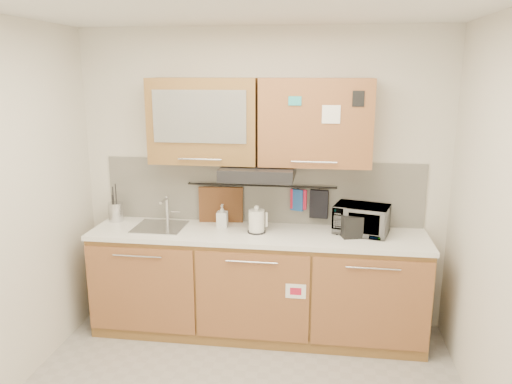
% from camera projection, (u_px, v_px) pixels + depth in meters
% --- Properties ---
extents(ceiling, '(3.20, 3.20, 0.00)m').
position_uv_depth(ceiling, '(227.00, 0.00, 2.64)').
color(ceiling, white).
rests_on(ceiling, wall_back).
extents(wall_back, '(3.20, 0.00, 3.20)m').
position_uv_depth(wall_back, '(262.00, 180.00, 4.39)').
color(wall_back, silver).
rests_on(wall_back, ground).
extents(base_cabinet, '(2.80, 0.64, 0.88)m').
position_uv_depth(base_cabinet, '(257.00, 289.00, 4.30)').
color(base_cabinet, olive).
rests_on(base_cabinet, floor).
extents(countertop, '(2.82, 0.62, 0.04)m').
position_uv_depth(countertop, '(257.00, 234.00, 4.18)').
color(countertop, white).
rests_on(countertop, base_cabinet).
extents(backsplash, '(2.80, 0.02, 0.56)m').
position_uv_depth(backsplash, '(262.00, 191.00, 4.40)').
color(backsplash, silver).
rests_on(backsplash, countertop).
extents(upper_cabinets, '(1.82, 0.37, 0.70)m').
position_uv_depth(upper_cabinets, '(259.00, 121.00, 4.09)').
color(upper_cabinets, olive).
rests_on(upper_cabinets, wall_back).
extents(range_hood, '(0.60, 0.46, 0.10)m').
position_uv_depth(range_hood, '(258.00, 172.00, 4.12)').
color(range_hood, black).
rests_on(range_hood, upper_cabinets).
extents(sink, '(0.42, 0.40, 0.26)m').
position_uv_depth(sink, '(160.00, 227.00, 4.31)').
color(sink, silver).
rests_on(sink, countertop).
extents(utensil_rail, '(1.30, 0.02, 0.02)m').
position_uv_depth(utensil_rail, '(261.00, 186.00, 4.35)').
color(utensil_rail, black).
rests_on(utensil_rail, backsplash).
extents(utensil_crock, '(0.16, 0.16, 0.34)m').
position_uv_depth(utensil_crock, '(116.00, 212.00, 4.47)').
color(utensil_crock, silver).
rests_on(utensil_crock, countertop).
extents(kettle, '(0.18, 0.17, 0.23)m').
position_uv_depth(kettle, '(257.00, 222.00, 4.15)').
color(kettle, silver).
rests_on(kettle, countertop).
extents(toaster, '(0.27, 0.20, 0.18)m').
position_uv_depth(toaster, '(356.00, 226.00, 4.05)').
color(toaster, black).
rests_on(toaster, countertop).
extents(microwave, '(0.50, 0.40, 0.24)m').
position_uv_depth(microwave, '(361.00, 219.00, 4.12)').
color(microwave, '#999999').
rests_on(microwave, countertop).
extents(soap_bottle, '(0.09, 0.09, 0.20)m').
position_uv_depth(soap_bottle, '(222.00, 216.00, 4.30)').
color(soap_bottle, '#999999').
rests_on(soap_bottle, countertop).
extents(cutting_board, '(0.39, 0.07, 0.48)m').
position_uv_depth(cutting_board, '(221.00, 213.00, 4.44)').
color(cutting_board, brown).
rests_on(cutting_board, utensil_rail).
extents(oven_mitt, '(0.12, 0.07, 0.19)m').
position_uv_depth(oven_mitt, '(297.00, 200.00, 4.32)').
color(oven_mitt, '#1E488D').
rests_on(oven_mitt, utensil_rail).
extents(dark_pouch, '(0.16, 0.07, 0.25)m').
position_uv_depth(dark_pouch, '(319.00, 204.00, 4.30)').
color(dark_pouch, black).
rests_on(dark_pouch, utensil_rail).
extents(pot_holder, '(0.14, 0.05, 0.17)m').
position_uv_depth(pot_holder, '(299.00, 199.00, 4.32)').
color(pot_holder, '#B21733').
rests_on(pot_holder, utensil_rail).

